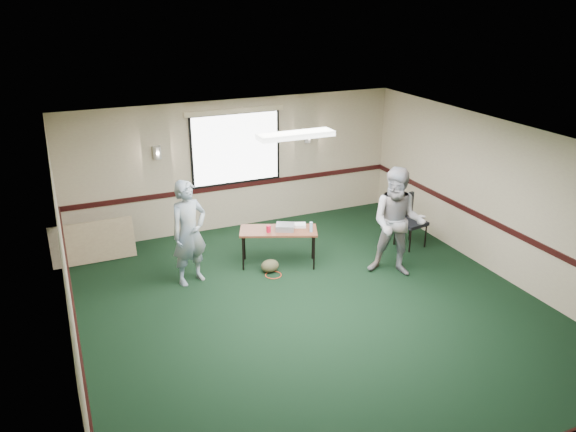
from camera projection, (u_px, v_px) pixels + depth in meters
name	position (u px, v px, depth m)	size (l,w,h in m)	color
ground	(321.00, 317.00, 8.66)	(8.00, 8.00, 0.00)	black
room_shell	(269.00, 180.00, 9.89)	(8.00, 8.02, 8.00)	tan
folding_table	(278.00, 232.00, 10.10)	(1.49, 1.03, 0.69)	#4F2816
projector	(285.00, 227.00, 10.06)	(0.32, 0.27, 0.11)	gray
game_console	(300.00, 225.00, 10.21)	(0.22, 0.17, 0.05)	white
red_cup	(269.00, 229.00, 9.96)	(0.08, 0.08, 0.12)	red
water_bottle	(311.00, 227.00, 9.96)	(0.05, 0.05, 0.18)	#92C4EF
duffel_bag	(270.00, 266.00, 10.01)	(0.33, 0.25, 0.23)	#443C27
cable_coil	(273.00, 275.00, 9.92)	(0.29, 0.29, 0.01)	red
folded_table	(93.00, 242.00, 10.32)	(1.48, 0.06, 0.76)	#987C5E
conference_chair	(408.00, 216.00, 10.94)	(0.58, 0.60, 1.02)	black
person_left	(189.00, 233.00, 9.39)	(0.67, 0.44, 1.83)	#415E90
person_right	(398.00, 223.00, 9.65)	(0.95, 0.74, 1.95)	#7594B7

